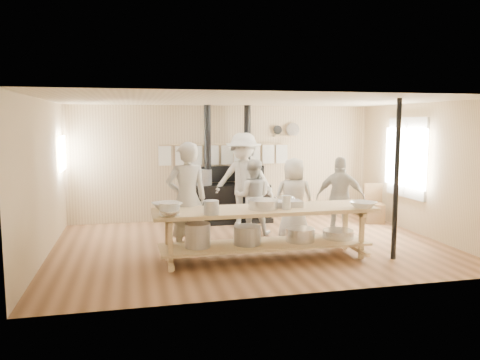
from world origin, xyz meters
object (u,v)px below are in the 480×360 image
object	(u,v)px
stove	(228,199)
roasting_pan	(288,204)
chair	(374,211)
cook_far_left	(187,199)
prep_table	(265,228)
cook_right	(340,198)
cook_left	(253,197)
cook_center	(294,199)
cook_by_window	(243,180)

from	to	relation	value
stove	roasting_pan	world-z (taller)	stove
chair	roasting_pan	bearing A→B (deg)	-124.25
chair	cook_far_left	bearing A→B (deg)	-141.21
chair	prep_table	bearing A→B (deg)	-127.44
stove	prep_table	xyz separation A→B (m)	(-0.00, -3.02, -0.00)
cook_right	cook_left	bearing A→B (deg)	0.36
prep_table	roasting_pan	size ratio (longest dim) A/B	8.09
cook_center	cook_right	size ratio (longest dim) A/B	1.00
stove	cook_by_window	xyz separation A→B (m)	(0.23, -0.53, 0.48)
chair	cook_right	bearing A→B (deg)	-122.00
cook_far_left	chair	size ratio (longest dim) A/B	2.22
cook_center	prep_table	bearing A→B (deg)	58.83
cook_by_window	roasting_pan	xyz separation A→B (m)	(0.17, -2.44, -0.10)
cook_left	stove	bearing A→B (deg)	-62.37
cook_right	roasting_pan	size ratio (longest dim) A/B	3.54
roasting_pan	chair	bearing A→B (deg)	37.94
prep_table	chair	bearing A→B (deg)	34.75
stove	cook_left	distance (m)	1.32
roasting_pan	cook_right	bearing A→B (deg)	35.62
cook_by_window	chair	bearing A→B (deg)	19.15
cook_far_left	cook_center	distance (m)	2.17
cook_right	chair	xyz separation A→B (m)	(1.36, 1.15, -0.53)
prep_table	cook_right	world-z (taller)	cook_right
stove	cook_left	size ratio (longest dim) A/B	1.73
cook_right	roasting_pan	bearing A→B (deg)	60.03
cook_left	cook_center	xyz separation A→B (m)	(0.64, -0.63, 0.03)
chair	roasting_pan	xyz separation A→B (m)	(-2.76, -2.15, 0.65)
cook_right	roasting_pan	xyz separation A→B (m)	(-1.40, -1.00, 0.11)
prep_table	cook_center	bearing A→B (deg)	51.56
cook_far_left	cook_left	world-z (taller)	cook_far_left
cook_far_left	cook_by_window	bearing A→B (deg)	-135.02
cook_far_left	chair	xyz separation A→B (m)	(4.36, 1.67, -0.70)
cook_left	cook_center	size ratio (longest dim) A/B	0.96
stove	cook_by_window	size ratio (longest dim) A/B	1.30
cook_by_window	chair	xyz separation A→B (m)	(2.93, -0.29, -0.75)
prep_table	stove	bearing A→B (deg)	89.96
cook_far_left	roasting_pan	world-z (taller)	cook_far_left
cook_by_window	stove	bearing A→B (deg)	138.28
stove	prep_table	distance (m)	3.02
stove	prep_table	world-z (taller)	stove
prep_table	cook_right	xyz separation A→B (m)	(1.80, 1.05, 0.27)
cook_right	roasting_pan	distance (m)	1.72
cook_left	prep_table	bearing A→B (deg)	98.66
cook_left	cook_by_window	bearing A→B (deg)	-72.23
cook_center	roasting_pan	world-z (taller)	cook_center
cook_right	stove	bearing A→B (deg)	-23.19
cook_left	cook_far_left	bearing A→B (deg)	56.89
prep_table	cook_center	world-z (taller)	cook_center
stove	chair	world-z (taller)	stove
roasting_pan	prep_table	bearing A→B (deg)	-173.89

